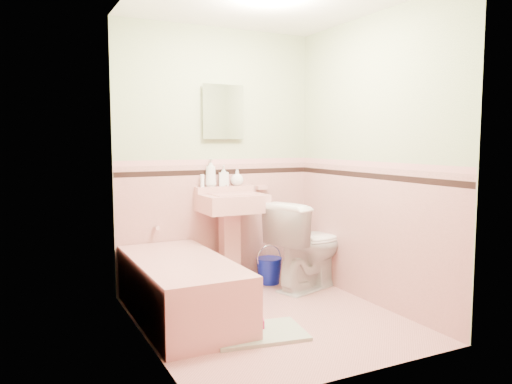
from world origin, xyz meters
name	(u,v)px	position (x,y,z in m)	size (l,w,h in m)	color
floor	(270,318)	(0.00, 0.00, 0.00)	(2.20, 2.20, 0.00)	tan
wall_back	(217,159)	(0.00, 1.10, 1.25)	(2.50, 2.50, 0.00)	beige
wall_front	(359,170)	(0.00, -1.10, 1.25)	(2.50, 2.50, 0.00)	beige
wall_left	(143,166)	(-1.00, 0.00, 1.25)	(2.50, 2.50, 0.00)	beige
wall_right	(372,161)	(1.00, 0.00, 1.25)	(2.50, 2.50, 0.00)	beige
wainscot_back	(218,225)	(0.00, 1.09, 0.60)	(2.00, 2.00, 0.00)	tan
wainscot_front	(356,279)	(0.00, -1.09, 0.60)	(2.00, 2.00, 0.00)	tan
wainscot_left	(146,258)	(-0.99, 0.00, 0.60)	(2.20, 2.20, 0.00)	tan
wainscot_right	(369,235)	(0.99, 0.00, 0.60)	(2.20, 2.20, 0.00)	tan
accent_back	(218,172)	(0.00, 1.08, 1.12)	(2.00, 2.00, 0.00)	black
accent_front	(357,192)	(0.00, -1.08, 1.12)	(2.00, 2.00, 0.00)	black
accent_left	(146,184)	(-0.98, 0.00, 1.12)	(2.20, 2.20, 0.00)	black
accent_right	(370,176)	(0.98, 0.00, 1.12)	(2.20, 2.20, 0.00)	black
cap_back	(218,162)	(0.00, 1.08, 1.22)	(2.00, 2.00, 0.00)	tan
cap_front	(357,175)	(0.00, -1.08, 1.22)	(2.00, 2.00, 0.00)	tan
cap_left	(145,170)	(-0.98, 0.00, 1.22)	(2.20, 2.20, 0.00)	tan
cap_right	(370,164)	(0.98, 0.00, 1.22)	(2.20, 2.20, 0.00)	tan
bathtub	(181,291)	(-0.63, 0.33, 0.23)	(0.70, 1.50, 0.45)	tan
tub_faucet	(156,227)	(-0.63, 1.05, 0.63)	(0.04, 0.04, 0.12)	silver
sink	(232,242)	(0.05, 0.86, 0.46)	(0.59, 0.48, 0.92)	tan
sink_faucet	(226,190)	(0.05, 1.00, 0.95)	(0.02, 0.02, 0.10)	silver
medicine_cabinet	(223,112)	(0.05, 1.07, 1.70)	(0.37, 0.04, 0.46)	white
soap_dish	(262,188)	(0.47, 1.06, 0.95)	(0.11, 0.06, 0.04)	tan
soap_bottle_left	(211,173)	(-0.09, 1.04, 1.12)	(0.10, 0.10, 0.27)	#B2B2B2
soap_bottle_mid	(224,176)	(0.04, 1.04, 1.09)	(0.09, 0.09, 0.20)	#B2B2B2
soap_bottle_right	(237,177)	(0.19, 1.04, 1.06)	(0.12, 0.12, 0.16)	#B2B2B2
tube	(202,181)	(-0.18, 1.04, 1.05)	(0.04, 0.04, 0.12)	white
toilet	(308,245)	(0.73, 0.59, 0.43)	(0.48, 0.84, 0.85)	white
bucket	(269,271)	(0.47, 0.89, 0.13)	(0.26, 0.26, 0.26)	#0D1BA5
bath_mat	(258,333)	(-0.24, -0.27, 0.01)	(0.68, 0.45, 0.03)	gray
shoe	(254,324)	(-0.24, -0.19, 0.06)	(0.16, 0.07, 0.06)	#BF1E59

